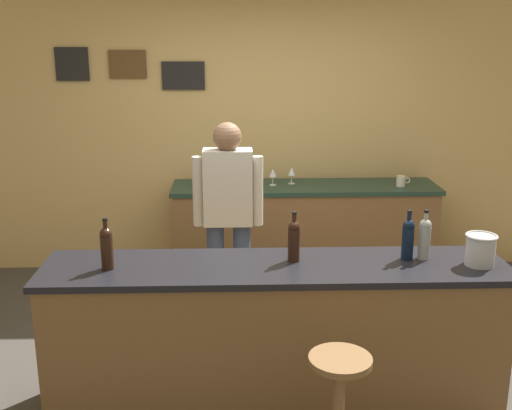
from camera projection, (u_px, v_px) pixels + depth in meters
The scene contains 15 objects.
ground_plane at pixel (271, 369), 4.31m from camera, with size 10.00×10.00×0.00m, color #423D38.
back_wall at pixel (259, 124), 5.89m from camera, with size 6.00×0.09×2.80m.
bar_counter at pixel (275, 335), 3.80m from camera, with size 2.75×0.60×0.92m.
side_counter at pixel (304, 232), 5.79m from camera, with size 2.41×0.56×0.90m.
bartender at pixel (228, 214), 4.65m from camera, with size 0.52×0.21×1.62m.
bar_stool at pixel (339, 396), 3.17m from camera, with size 0.32×0.32×0.68m.
wine_bottle_a at pixel (107, 246), 3.58m from camera, with size 0.07×0.07×0.31m.
wine_bottle_b at pixel (294, 239), 3.71m from camera, with size 0.07×0.07×0.31m.
wine_bottle_c at pixel (408, 238), 3.73m from camera, with size 0.07×0.07×0.31m.
wine_bottle_d at pixel (425, 237), 3.74m from camera, with size 0.07×0.07×0.31m.
ice_bucket at pixel (480, 249), 3.65m from camera, with size 0.19×0.19×0.19m.
wine_glass_a at pixel (197, 173), 5.66m from camera, with size 0.07×0.07×0.16m.
wine_glass_b at pixel (273, 173), 5.64m from camera, with size 0.07×0.07×0.16m.
wine_glass_c at pixel (292, 172), 5.70m from camera, with size 0.07×0.07×0.16m.
coffee_mug at pixel (401, 181), 5.62m from camera, with size 0.12×0.08×0.09m.
Camera 1 is at (-0.23, -3.85, 2.24)m, focal length 43.88 mm.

